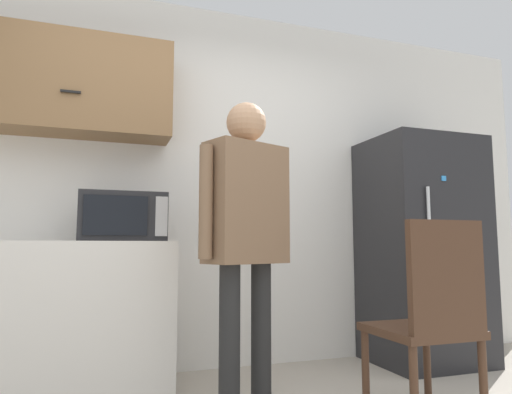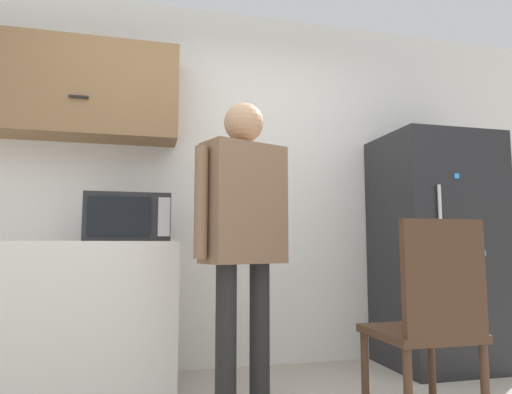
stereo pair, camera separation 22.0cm
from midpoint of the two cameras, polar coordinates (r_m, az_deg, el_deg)
back_wall at (r=3.44m, az=-4.45°, el=1.77°), size 6.00×0.06×2.70m
counter at (r=3.10m, az=-26.87°, el=-13.36°), size 1.96×0.65×0.91m
upper_cabinets at (r=3.41m, az=-24.99°, el=12.50°), size 1.96×0.33×0.66m
microwave at (r=2.95m, az=-13.64°, el=-2.58°), size 0.51×0.40×0.29m
person at (r=2.48m, az=0.97°, el=-2.83°), size 0.56×0.37×1.67m
refrigerator at (r=3.74m, az=23.27°, el=-6.03°), size 0.80×0.71×1.71m
chair at (r=2.42m, az=23.48°, el=-13.53°), size 0.46×0.46×1.00m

